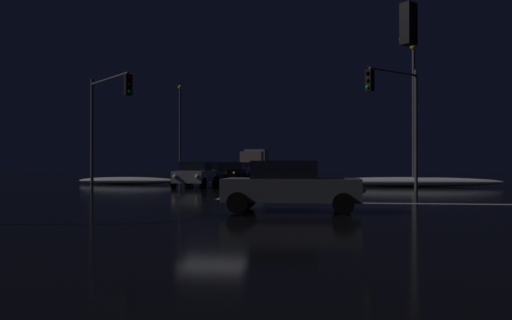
% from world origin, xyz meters
% --- Properties ---
extents(ground, '(120.00, 120.00, 0.10)m').
position_xyz_m(ground, '(0.00, 0.00, -0.05)').
color(ground, black).
extents(stop_line_north, '(0.35, 14.95, 0.01)m').
position_xyz_m(stop_line_north, '(0.00, 8.71, 0.00)').
color(stop_line_north, white).
rests_on(stop_line_north, ground).
extents(centre_line_ns, '(22.00, 0.15, 0.01)m').
position_xyz_m(centre_line_ns, '(0.00, 20.31, 0.00)').
color(centre_line_ns, yellow).
rests_on(centre_line_ns, ground).
extents(crosswalk_bar_east, '(14.95, 0.40, 0.01)m').
position_xyz_m(crosswalk_bar_east, '(8.81, 0.00, 0.00)').
color(crosswalk_bar_east, white).
rests_on(crosswalk_bar_east, ground).
extents(snow_bank_left_curb, '(7.13, 1.50, 0.51)m').
position_xyz_m(snow_bank_left_curb, '(-9.51, 15.66, 0.26)').
color(snow_bank_left_curb, white).
rests_on(snow_bank_left_curb, ground).
extents(snow_bank_right_curb, '(11.64, 1.50, 0.60)m').
position_xyz_m(snow_bank_right_curb, '(9.51, 14.54, 0.30)').
color(snow_bank_right_curb, white).
rests_on(snow_bank_right_curb, ground).
extents(sedan_silver, '(2.02, 4.33, 1.57)m').
position_xyz_m(sedan_silver, '(-3.66, 11.82, 0.80)').
color(sedan_silver, '#B7B7BC').
rests_on(sedan_silver, ground).
extents(sedan_green, '(2.02, 4.33, 1.57)m').
position_xyz_m(sedan_green, '(-4.01, 17.25, 0.80)').
color(sedan_green, '#14512D').
rests_on(sedan_green, ground).
extents(sedan_black, '(2.02, 4.33, 1.57)m').
position_xyz_m(sedan_black, '(-3.39, 22.72, 0.80)').
color(sedan_black, black).
rests_on(sedan_black, ground).
extents(sedan_white, '(2.02, 4.33, 1.57)m').
position_xyz_m(sedan_white, '(-3.95, 29.15, 0.80)').
color(sedan_white, silver).
rests_on(sedan_white, ground).
extents(sedan_red, '(2.02, 4.33, 1.57)m').
position_xyz_m(sedan_red, '(-3.64, 35.56, 0.80)').
color(sedan_red, maroon).
rests_on(sedan_red, ground).
extents(box_truck, '(2.68, 8.28, 3.08)m').
position_xyz_m(box_truck, '(-3.98, 42.30, 1.71)').
color(box_truck, beige).
rests_on(box_truck, ground).
extents(sedan_gray_crossing, '(4.33, 2.02, 1.57)m').
position_xyz_m(sedan_gray_crossing, '(3.26, -3.74, 0.80)').
color(sedan_gray_crossing, slate).
rests_on(sedan_gray_crossing, ground).
extents(traffic_signal_nw, '(3.85, 3.85, 6.37)m').
position_xyz_m(traffic_signal_nw, '(-7.60, 7.60, 4.44)').
color(traffic_signal_nw, '#4C4C51').
rests_on(traffic_signal_nw, ground).
extents(traffic_signal_se, '(3.00, 3.00, 5.93)m').
position_xyz_m(traffic_signal_se, '(7.93, -7.93, 4.09)').
color(traffic_signal_se, '#4C4C51').
rests_on(traffic_signal_se, ground).
extents(traffic_signal_ne, '(2.95, 2.95, 6.48)m').
position_xyz_m(traffic_signal_ne, '(8.00, 8.00, 4.44)').
color(traffic_signal_ne, '#4C4C51').
rests_on(traffic_signal_ne, ground).
extents(streetlamp_left_far, '(0.44, 0.44, 9.10)m').
position_xyz_m(streetlamp_left_far, '(-9.81, 30.31, 5.24)').
color(streetlamp_left_far, '#424247').
rests_on(streetlamp_left_far, ground).
extents(streetlamp_right_near, '(0.44, 0.44, 9.05)m').
position_xyz_m(streetlamp_right_near, '(9.81, 14.31, 5.21)').
color(streetlamp_right_near, '#424247').
rests_on(streetlamp_right_near, ground).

